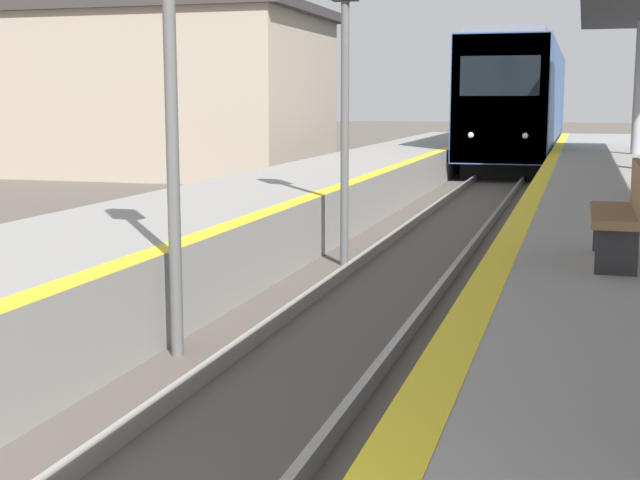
% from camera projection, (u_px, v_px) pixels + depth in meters
% --- Properties ---
extents(train, '(2.84, 19.50, 4.60)m').
position_uv_depth(train, '(521.00, 102.00, 34.92)').
color(train, black).
rests_on(train, ground).
extents(signal_near, '(0.36, 0.31, 4.72)m').
position_uv_depth(signal_near, '(168.00, 4.00, 8.05)').
color(signal_near, '#595959').
rests_on(signal_near, ground).
extents(signal_mid, '(0.36, 0.31, 4.72)m').
position_uv_depth(signal_mid, '(345.00, 39.00, 12.72)').
color(signal_mid, '#595959').
rests_on(signal_mid, ground).
extents(bench, '(0.44, 1.56, 0.92)m').
position_uv_depth(bench, '(623.00, 210.00, 8.13)').
color(bench, brown).
rests_on(bench, platform_right).
extents(station_building, '(13.23, 7.57, 5.37)m').
position_uv_depth(station_building, '(128.00, 92.00, 29.87)').
color(station_building, tan).
rests_on(station_building, ground).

